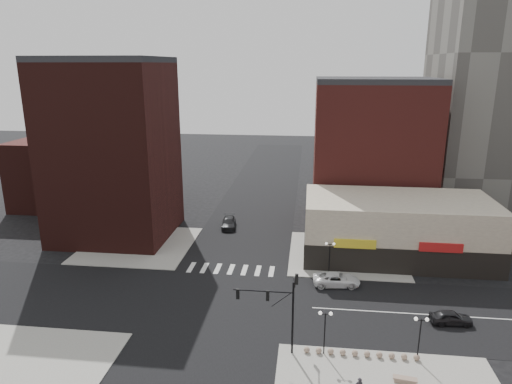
{
  "coord_description": "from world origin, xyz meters",
  "views": [
    {
      "loc": [
        9.15,
        -43.39,
        24.8
      ],
      "look_at": [
        3.39,
        5.35,
        11.0
      ],
      "focal_mm": 32.0,
      "sensor_mm": 36.0,
      "label": 1
    }
  ],
  "objects_px": {
    "street_lamp_se_a": "(325,322)",
    "stone_bench": "(405,380)",
    "street_lamp_ne": "(330,250)",
    "dark_sedan_north": "(229,223)",
    "traffic_signal": "(282,301)",
    "street_lamp_se_b": "(421,328)",
    "dark_sedan_east": "(451,317)",
    "white_suv": "(337,279)"
  },
  "relations": [
    {
      "from": "white_suv",
      "to": "dark_sedan_east",
      "type": "distance_m",
      "value": 12.84
    },
    {
      "from": "street_lamp_se_b",
      "to": "white_suv",
      "type": "distance_m",
      "value": 15.04
    },
    {
      "from": "street_lamp_ne",
      "to": "dark_sedan_north",
      "type": "relative_size",
      "value": 0.8
    },
    {
      "from": "traffic_signal",
      "to": "white_suv",
      "type": "relative_size",
      "value": 1.44
    },
    {
      "from": "street_lamp_ne",
      "to": "stone_bench",
      "type": "xyz_separation_m",
      "value": [
        5.39,
        -19.08,
        -2.94
      ]
    },
    {
      "from": "stone_bench",
      "to": "street_lamp_ne",
      "type": "bearing_deg",
      "value": 113.96
    },
    {
      "from": "street_lamp_ne",
      "to": "dark_sedan_north",
      "type": "height_order",
      "value": "street_lamp_ne"
    },
    {
      "from": "traffic_signal",
      "to": "dark_sedan_north",
      "type": "height_order",
      "value": "traffic_signal"
    },
    {
      "from": "street_lamp_se_a",
      "to": "street_lamp_ne",
      "type": "xyz_separation_m",
      "value": [
        1.0,
        16.0,
        0.0
      ]
    },
    {
      "from": "dark_sedan_east",
      "to": "dark_sedan_north",
      "type": "distance_m",
      "value": 36.35
    },
    {
      "from": "traffic_signal",
      "to": "street_lamp_se_b",
      "type": "xyz_separation_m",
      "value": [
        11.76,
        -0.17,
        -1.67
      ]
    },
    {
      "from": "traffic_signal",
      "to": "street_lamp_se_a",
      "type": "bearing_deg",
      "value": -2.57
    },
    {
      "from": "street_lamp_se_a",
      "to": "street_lamp_se_b",
      "type": "xyz_separation_m",
      "value": [
        8.0,
        0.0,
        0.0
      ]
    },
    {
      "from": "street_lamp_se_a",
      "to": "stone_bench",
      "type": "relative_size",
      "value": 2.13
    },
    {
      "from": "traffic_signal",
      "to": "street_lamp_ne",
      "type": "bearing_deg",
      "value": 73.25
    },
    {
      "from": "traffic_signal",
      "to": "street_lamp_ne",
      "type": "relative_size",
      "value": 1.87
    },
    {
      "from": "street_lamp_ne",
      "to": "traffic_signal",
      "type": "bearing_deg",
      "value": -106.75
    },
    {
      "from": "dark_sedan_east",
      "to": "dark_sedan_north",
      "type": "relative_size",
      "value": 0.78
    },
    {
      "from": "traffic_signal",
      "to": "street_lamp_se_a",
      "type": "xyz_separation_m",
      "value": [
        3.76,
        -0.17,
        -1.67
      ]
    },
    {
      "from": "dark_sedan_east",
      "to": "stone_bench",
      "type": "relative_size",
      "value": 2.09
    },
    {
      "from": "dark_sedan_north",
      "to": "street_lamp_ne",
      "type": "bearing_deg",
      "value": -52.58
    },
    {
      "from": "traffic_signal",
      "to": "white_suv",
      "type": "bearing_deg",
      "value": 67.33
    },
    {
      "from": "stone_bench",
      "to": "street_lamp_se_a",
      "type": "bearing_deg",
      "value": 162.47
    },
    {
      "from": "dark_sedan_east",
      "to": "street_lamp_se_a",
      "type": "bearing_deg",
      "value": 113.92
    },
    {
      "from": "street_lamp_se_a",
      "to": "stone_bench",
      "type": "distance_m",
      "value": 7.68
    },
    {
      "from": "street_lamp_se_b",
      "to": "dark_sedan_east",
      "type": "xyz_separation_m",
      "value": [
        4.59,
        6.53,
        -2.6
      ]
    },
    {
      "from": "white_suv",
      "to": "street_lamp_ne",
      "type": "bearing_deg",
      "value": 12.06
    },
    {
      "from": "street_lamp_ne",
      "to": "dark_sedan_east",
      "type": "height_order",
      "value": "street_lamp_ne"
    },
    {
      "from": "dark_sedan_east",
      "to": "dark_sedan_north",
      "type": "xyz_separation_m",
      "value": [
        -26.63,
        24.74,
        0.06
      ]
    },
    {
      "from": "street_lamp_se_a",
      "to": "dark_sedan_north",
      "type": "bearing_deg",
      "value": 114.18
    },
    {
      "from": "street_lamp_se_a",
      "to": "traffic_signal",
      "type": "bearing_deg",
      "value": 177.43
    },
    {
      "from": "dark_sedan_east",
      "to": "stone_bench",
      "type": "height_order",
      "value": "dark_sedan_east"
    },
    {
      "from": "stone_bench",
      "to": "dark_sedan_north",
      "type": "bearing_deg",
      "value": 128.94
    },
    {
      "from": "traffic_signal",
      "to": "dark_sedan_east",
      "type": "distance_m",
      "value": 18.06
    },
    {
      "from": "street_lamp_ne",
      "to": "dark_sedan_east",
      "type": "distance_m",
      "value": 15.19
    },
    {
      "from": "street_lamp_se_a",
      "to": "dark_sedan_east",
      "type": "relative_size",
      "value": 1.02
    },
    {
      "from": "street_lamp_se_a",
      "to": "dark_sedan_east",
      "type": "distance_m",
      "value": 14.42
    },
    {
      "from": "traffic_signal",
      "to": "street_lamp_se_a",
      "type": "relative_size",
      "value": 1.87
    },
    {
      "from": "street_lamp_se_a",
      "to": "street_lamp_ne",
      "type": "bearing_deg",
      "value": 86.42
    },
    {
      "from": "traffic_signal",
      "to": "street_lamp_ne",
      "type": "xyz_separation_m",
      "value": [
        4.76,
        15.83,
        -1.67
      ]
    },
    {
      "from": "dark_sedan_north",
      "to": "stone_bench",
      "type": "xyz_separation_m",
      "value": [
        20.43,
        -34.35,
        -0.4
      ]
    },
    {
      "from": "street_lamp_ne",
      "to": "dark_sedan_north",
      "type": "distance_m",
      "value": 21.58
    }
  ]
}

